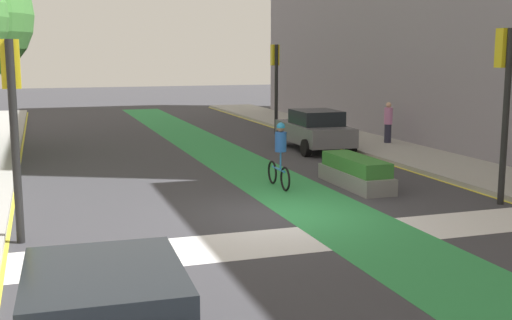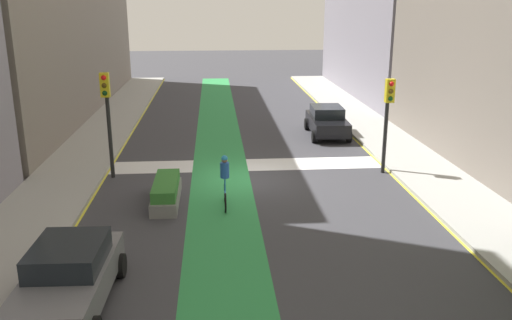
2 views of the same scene
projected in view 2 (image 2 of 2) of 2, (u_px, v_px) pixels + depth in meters
ground_plane at (250, 179)px, 22.04m from camera, size 120.00×120.00×0.00m
bike_lane_paint at (221, 180)px, 21.94m from camera, size 2.40×60.00×0.01m
crosswalk_band at (247, 165)px, 23.95m from camera, size 12.00×1.80×0.01m
sidewalk_left at (428, 173)px, 22.58m from camera, size 3.00×60.00×0.15m
curb_stripe_left at (393, 175)px, 22.49m from camera, size 0.16×60.00×0.01m
sidewalk_right at (63, 182)px, 21.44m from camera, size 3.00×60.00×0.15m
curb_stripe_right at (101, 183)px, 21.58m from camera, size 0.16×60.00×0.01m
traffic_signal_near_right at (107, 105)px, 21.31m from camera, size 0.35×0.52×4.34m
traffic_signal_near_left at (388, 108)px, 21.97m from camera, size 0.35×0.52×4.01m
car_black_left_near at (327, 121)px, 28.98m from camera, size 2.15×4.26×1.57m
car_grey_right_far at (69, 276)px, 12.62m from camera, size 2.13×4.25×1.57m
cyclist_in_lane at (225, 180)px, 18.90m from camera, size 0.32×1.73×1.86m
median_planter at (166, 192)px, 19.37m from camera, size 0.92×3.09×0.85m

